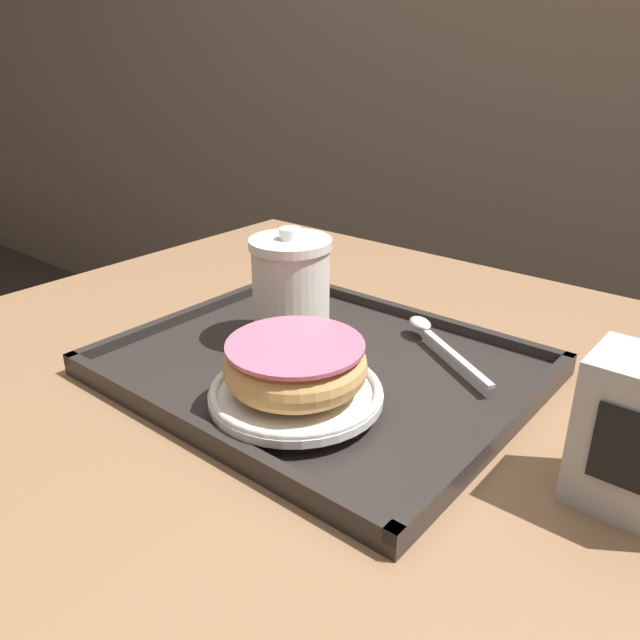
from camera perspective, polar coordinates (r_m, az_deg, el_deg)
cafe_table at (r=0.78m, az=2.04°, el=-15.71°), size 1.03×0.85×0.76m
serving_tray at (r=0.67m, az=0.00°, el=-4.42°), size 0.42×0.35×0.02m
coffee_cup_front at (r=0.71m, az=-2.66°, el=3.28°), size 0.09×0.09×0.12m
plate_with_chocolate_donut at (r=0.58m, az=-2.22°, el=-6.58°), size 0.16×0.16×0.01m
donut_chocolate_glazed at (r=0.57m, az=-2.26°, el=-4.07°), size 0.13×0.13×0.04m
spoon at (r=0.71m, az=10.15°, el=-1.23°), size 0.15×0.10×0.01m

